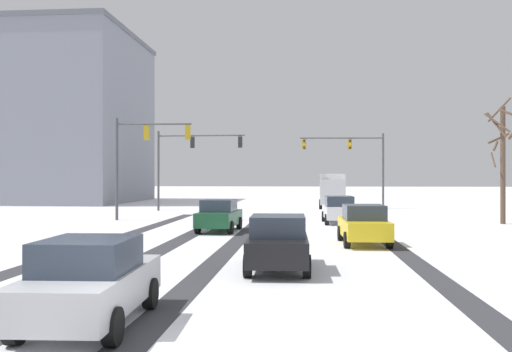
# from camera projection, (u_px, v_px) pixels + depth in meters

# --- Properties ---
(wheel_track_left_lane) EXTENTS (0.76, 33.06, 0.01)m
(wheel_track_left_lane) POSITION_uv_depth(u_px,v_px,m) (391.00, 244.00, 22.52)
(wheel_track_left_lane) COLOR #38383D
(wheel_track_left_lane) RESTS_ON ground
(wheel_track_right_lane) EXTENTS (0.88, 33.06, 0.01)m
(wheel_track_right_lane) POSITION_uv_depth(u_px,v_px,m) (178.00, 241.00, 23.30)
(wheel_track_right_lane) COLOR #38383D
(wheel_track_right_lane) RESTS_ON ground
(wheel_track_center) EXTENTS (0.86, 33.06, 0.01)m
(wheel_track_center) POSITION_uv_depth(u_px,v_px,m) (109.00, 241.00, 23.56)
(wheel_track_center) COLOR #38383D
(wheel_track_center) RESTS_ON ground
(wheel_track_oncoming) EXTENTS (0.78, 33.06, 0.01)m
(wheel_track_oncoming) POSITION_uv_depth(u_px,v_px,m) (236.00, 242.00, 23.08)
(wheel_track_oncoming) COLOR #38383D
(wheel_track_oncoming) RESTS_ON ground
(traffic_signal_near_left) EXTENTS (4.88, 0.50, 6.50)m
(traffic_signal_near_left) POSITION_uv_depth(u_px,v_px,m) (142.00, 148.00, 34.79)
(traffic_signal_near_left) COLOR #47474C
(traffic_signal_near_left) RESTS_ON ground
(traffic_signal_far_left) EXTENTS (7.21, 0.51, 6.50)m
(traffic_signal_far_left) POSITION_uv_depth(u_px,v_px,m) (189.00, 153.00, 44.54)
(traffic_signal_far_left) COLOR #47474C
(traffic_signal_far_left) RESTS_ON ground
(traffic_signal_far_right) EXTENTS (7.24, 0.85, 6.50)m
(traffic_signal_far_right) POSITION_uv_depth(u_px,v_px,m) (354.00, 154.00, 47.20)
(traffic_signal_far_right) COLOR #47474C
(traffic_signal_far_right) RESTS_ON ground
(car_white_lead) EXTENTS (1.94, 4.16, 1.62)m
(car_white_lead) POSITION_uv_depth(u_px,v_px,m) (339.00, 210.00, 32.42)
(car_white_lead) COLOR silver
(car_white_lead) RESTS_ON ground
(car_dark_green_second) EXTENTS (1.98, 4.17, 1.62)m
(car_dark_green_second) POSITION_uv_depth(u_px,v_px,m) (219.00, 215.00, 27.60)
(car_dark_green_second) COLOR #194C2D
(car_dark_green_second) RESTS_ON ground
(car_yellow_cab_third) EXTENTS (1.94, 4.15, 1.62)m
(car_yellow_cab_third) POSITION_uv_depth(u_px,v_px,m) (364.00, 224.00, 22.30)
(car_yellow_cab_third) COLOR yellow
(car_yellow_cab_third) RESTS_ON ground
(car_black_fourth) EXTENTS (1.91, 4.14, 1.62)m
(car_black_fourth) POSITION_uv_depth(u_px,v_px,m) (278.00, 242.00, 16.16)
(car_black_fourth) COLOR black
(car_black_fourth) RESTS_ON ground
(car_silver_fifth) EXTENTS (1.96, 4.17, 1.62)m
(car_silver_fifth) POSITION_uv_depth(u_px,v_px,m) (90.00, 281.00, 10.16)
(car_silver_fifth) COLOR #B7BABF
(car_silver_fifth) RESTS_ON ground
(box_truck_delivery) EXTENTS (2.55, 7.49, 3.02)m
(box_truck_delivery) POSITION_uv_depth(u_px,v_px,m) (333.00, 189.00, 48.87)
(box_truck_delivery) COLOR #B7BABF
(box_truck_delivery) RESTS_ON ground
(bare_tree_sidewalk_far) EXTENTS (1.79, 1.80, 7.50)m
(bare_tree_sidewalk_far) POSITION_uv_depth(u_px,v_px,m) (502.00, 158.00, 32.07)
(bare_tree_sidewalk_far) COLOR brown
(bare_tree_sidewalk_far) RESTS_ON ground
(office_building_far_left_block) EXTENTS (24.34, 18.01, 18.37)m
(office_building_far_left_block) POSITION_uv_depth(u_px,v_px,m) (26.00, 119.00, 60.57)
(office_building_far_left_block) COLOR gray
(office_building_far_left_block) RESTS_ON ground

